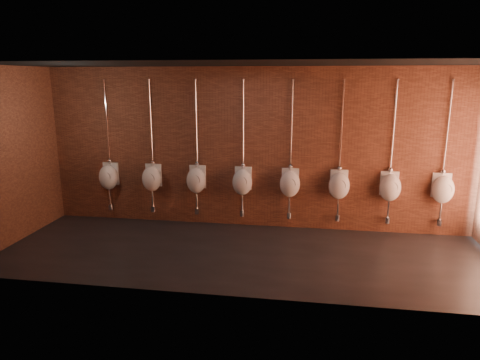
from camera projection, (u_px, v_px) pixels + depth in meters
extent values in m
plane|color=black|center=(243.00, 254.00, 7.45)|extent=(8.50, 8.50, 0.00)
cube|color=black|center=(243.00, 64.00, 6.70)|extent=(8.50, 3.00, 0.04)
cube|color=brown|center=(254.00, 149.00, 8.52)|extent=(8.50, 0.04, 3.20)
cube|color=brown|center=(226.00, 186.00, 5.63)|extent=(8.50, 0.04, 3.20)
cube|color=brown|center=(10.00, 156.00, 7.71)|extent=(0.04, 3.00, 3.20)
ellipsoid|color=white|center=(108.00, 177.00, 8.98)|extent=(0.42, 0.37, 0.53)
cube|color=white|center=(111.00, 173.00, 9.10)|extent=(0.34, 0.05, 0.48)
cylinder|color=gray|center=(105.00, 177.00, 8.84)|extent=(0.23, 0.03, 0.23)
cylinder|color=silver|center=(107.00, 123.00, 8.82)|extent=(0.03, 0.03, 1.74)
sphere|color=silver|center=(110.00, 161.00, 9.00)|extent=(0.10, 0.10, 0.10)
cylinder|color=silver|center=(104.00, 79.00, 8.62)|extent=(0.06, 0.06, 0.01)
cylinder|color=silver|center=(110.00, 195.00, 9.07)|extent=(0.04, 0.04, 0.38)
cylinder|color=silver|center=(111.00, 207.00, 9.13)|extent=(0.10, 0.10, 0.13)
cylinder|color=silver|center=(112.00, 206.00, 9.21)|extent=(0.04, 0.17, 0.04)
ellipsoid|color=white|center=(152.00, 179.00, 8.84)|extent=(0.42, 0.37, 0.53)
cube|color=white|center=(154.00, 175.00, 8.95)|extent=(0.34, 0.05, 0.48)
cylinder|color=gray|center=(149.00, 179.00, 8.70)|extent=(0.23, 0.03, 0.23)
cylinder|color=silver|center=(151.00, 123.00, 8.68)|extent=(0.03, 0.03, 1.74)
sphere|color=silver|center=(153.00, 162.00, 8.86)|extent=(0.10, 0.10, 0.10)
cylinder|color=silver|center=(149.00, 80.00, 8.48)|extent=(0.06, 0.06, 0.01)
cylinder|color=silver|center=(153.00, 197.00, 8.93)|extent=(0.04, 0.04, 0.38)
cylinder|color=silver|center=(153.00, 209.00, 8.99)|extent=(0.10, 0.10, 0.13)
cylinder|color=silver|center=(155.00, 208.00, 9.07)|extent=(0.04, 0.17, 0.04)
ellipsoid|color=white|center=(196.00, 180.00, 8.69)|extent=(0.42, 0.37, 0.53)
cube|color=white|center=(198.00, 176.00, 8.81)|extent=(0.34, 0.05, 0.48)
cylinder|color=gray|center=(194.00, 180.00, 8.56)|extent=(0.23, 0.03, 0.23)
cylinder|color=silver|center=(196.00, 124.00, 8.54)|extent=(0.03, 0.03, 1.74)
sphere|color=silver|center=(197.00, 164.00, 8.72)|extent=(0.10, 0.10, 0.10)
cylinder|color=silver|center=(195.00, 80.00, 8.34)|extent=(0.06, 0.06, 0.01)
cylinder|color=silver|center=(197.00, 199.00, 8.79)|extent=(0.04, 0.04, 0.38)
cylinder|color=silver|center=(197.00, 211.00, 8.85)|extent=(0.10, 0.10, 0.13)
cylinder|color=silver|center=(198.00, 210.00, 8.93)|extent=(0.04, 0.17, 0.04)
ellipsoid|color=white|center=(242.00, 182.00, 8.55)|extent=(0.42, 0.37, 0.53)
cube|color=white|center=(243.00, 178.00, 8.67)|extent=(0.34, 0.05, 0.48)
cylinder|color=gray|center=(241.00, 182.00, 8.42)|extent=(0.23, 0.03, 0.23)
cylinder|color=silver|center=(243.00, 125.00, 8.40)|extent=(0.03, 0.03, 1.74)
sphere|color=silver|center=(243.00, 165.00, 8.58)|extent=(0.10, 0.10, 0.10)
cylinder|color=silver|center=(243.00, 80.00, 8.20)|extent=(0.06, 0.06, 0.01)
cylinder|color=silver|center=(242.00, 201.00, 8.64)|extent=(0.04, 0.04, 0.38)
cylinder|color=silver|center=(242.00, 213.00, 8.70)|extent=(0.10, 0.10, 0.13)
cylinder|color=silver|center=(243.00, 212.00, 8.79)|extent=(0.04, 0.17, 0.04)
ellipsoid|color=white|center=(290.00, 184.00, 8.41)|extent=(0.42, 0.37, 0.53)
cube|color=white|center=(290.00, 180.00, 8.53)|extent=(0.34, 0.05, 0.48)
cylinder|color=gray|center=(290.00, 184.00, 8.28)|extent=(0.23, 0.03, 0.23)
cylinder|color=silver|center=(292.00, 126.00, 8.26)|extent=(0.03, 0.03, 1.74)
sphere|color=silver|center=(291.00, 167.00, 8.43)|extent=(0.10, 0.10, 0.10)
cylinder|color=silver|center=(293.00, 80.00, 8.05)|extent=(0.06, 0.06, 0.01)
cylinder|color=silver|center=(289.00, 203.00, 8.50)|extent=(0.04, 0.04, 0.38)
cylinder|color=silver|center=(289.00, 215.00, 8.56)|extent=(0.10, 0.10, 0.13)
cylinder|color=silver|center=(289.00, 214.00, 8.65)|extent=(0.04, 0.17, 0.04)
ellipsoid|color=white|center=(339.00, 186.00, 8.27)|extent=(0.42, 0.37, 0.53)
cube|color=white|center=(339.00, 181.00, 8.38)|extent=(0.34, 0.05, 0.48)
cylinder|color=gray|center=(340.00, 186.00, 8.13)|extent=(0.23, 0.03, 0.23)
cylinder|color=silver|center=(342.00, 127.00, 8.11)|extent=(0.03, 0.03, 1.74)
sphere|color=silver|center=(340.00, 168.00, 8.29)|extent=(0.10, 0.10, 0.10)
cylinder|color=silver|center=(345.00, 80.00, 7.91)|extent=(0.06, 0.06, 0.01)
cylinder|color=silver|center=(338.00, 205.00, 8.36)|extent=(0.04, 0.04, 0.38)
cylinder|color=silver|center=(337.00, 218.00, 8.42)|extent=(0.10, 0.10, 0.13)
cylinder|color=silver|center=(337.00, 216.00, 8.50)|extent=(0.04, 0.17, 0.04)
ellipsoid|color=white|center=(390.00, 188.00, 8.13)|extent=(0.42, 0.37, 0.53)
cube|color=white|center=(389.00, 183.00, 8.24)|extent=(0.34, 0.05, 0.48)
cylinder|color=gray|center=(392.00, 188.00, 7.99)|extent=(0.23, 0.03, 0.23)
cylinder|color=silver|center=(394.00, 127.00, 7.97)|extent=(0.03, 0.03, 1.74)
sphere|color=silver|center=(391.00, 170.00, 8.15)|extent=(0.10, 0.10, 0.10)
cylinder|color=silver|center=(398.00, 80.00, 7.77)|extent=(0.06, 0.06, 0.01)
cylinder|color=silver|center=(388.00, 208.00, 8.22)|extent=(0.04, 0.04, 0.38)
cylinder|color=silver|center=(387.00, 220.00, 8.28)|extent=(0.10, 0.10, 0.13)
cylinder|color=silver|center=(387.00, 219.00, 8.36)|extent=(0.04, 0.17, 0.04)
ellipsoid|color=white|center=(443.00, 190.00, 7.98)|extent=(0.42, 0.37, 0.53)
cube|color=white|center=(441.00, 185.00, 8.10)|extent=(0.34, 0.05, 0.48)
cylinder|color=gray|center=(445.00, 190.00, 7.85)|extent=(0.23, 0.03, 0.23)
cylinder|color=silver|center=(448.00, 128.00, 7.83)|extent=(0.03, 0.03, 1.74)
sphere|color=silver|center=(443.00, 171.00, 8.01)|extent=(0.10, 0.10, 0.10)
cylinder|color=silver|center=(453.00, 80.00, 7.63)|extent=(0.06, 0.06, 0.01)
cylinder|color=silver|center=(441.00, 210.00, 8.08)|extent=(0.04, 0.04, 0.38)
cylinder|color=silver|center=(439.00, 223.00, 8.13)|extent=(0.10, 0.10, 0.13)
cylinder|color=silver|center=(438.00, 221.00, 8.22)|extent=(0.04, 0.17, 0.04)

